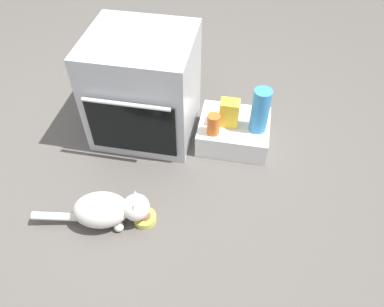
{
  "coord_description": "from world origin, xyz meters",
  "views": [
    {
      "loc": [
        0.69,
        -1.37,
        1.78
      ],
      "look_at": [
        0.43,
        0.03,
        0.25
      ],
      "focal_mm": 34.44,
      "sensor_mm": 36.0,
      "label": 1
    }
  ],
  "objects": [
    {
      "name": "ground",
      "position": [
        0.0,
        0.0,
        0.0
      ],
      "size": [
        8.0,
        8.0,
        0.0
      ],
      "primitive_type": "plane",
      "color": "#56514C"
    },
    {
      "name": "oven",
      "position": [
        0.04,
        0.45,
        0.35
      ],
      "size": [
        0.64,
        0.63,
        0.69
      ],
      "color": "#B7BABF",
      "rests_on": "ground"
    },
    {
      "name": "pantry_cabinet",
      "position": [
        0.64,
        0.42,
        0.08
      ],
      "size": [
        0.46,
        0.39,
        0.16
      ],
      "primitive_type": "cube",
      "color": "white",
      "rests_on": "ground"
    },
    {
      "name": "food_bowl",
      "position": [
        0.22,
        -0.3,
        0.03
      ],
      "size": [
        0.13,
        0.13,
        0.07
      ],
      "color": "#D1D14C",
      "rests_on": "ground"
    },
    {
      "name": "cat",
      "position": [
        0.04,
        -0.34,
        0.12
      ],
      "size": [
        0.64,
        0.26,
        0.22
      ],
      "rotation": [
        0.0,
        0.0,
        0.22
      ],
      "color": "silver",
      "rests_on": "ground"
    },
    {
      "name": "sauce_jar",
      "position": [
        0.51,
        0.31,
        0.23
      ],
      "size": [
        0.08,
        0.08,
        0.14
      ],
      "primitive_type": "cylinder",
      "color": "#D16023",
      "rests_on": "pantry_cabinet"
    },
    {
      "name": "water_bottle",
      "position": [
        0.78,
        0.39,
        0.31
      ],
      "size": [
        0.11,
        0.11,
        0.3
      ],
      "primitive_type": "cylinder",
      "color": "#388CD1",
      "rests_on": "pantry_cabinet"
    },
    {
      "name": "snack_bag",
      "position": [
        0.6,
        0.41,
        0.25
      ],
      "size": [
        0.12,
        0.09,
        0.18
      ],
      "primitive_type": "cube",
      "color": "yellow",
      "rests_on": "pantry_cabinet"
    }
  ]
}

